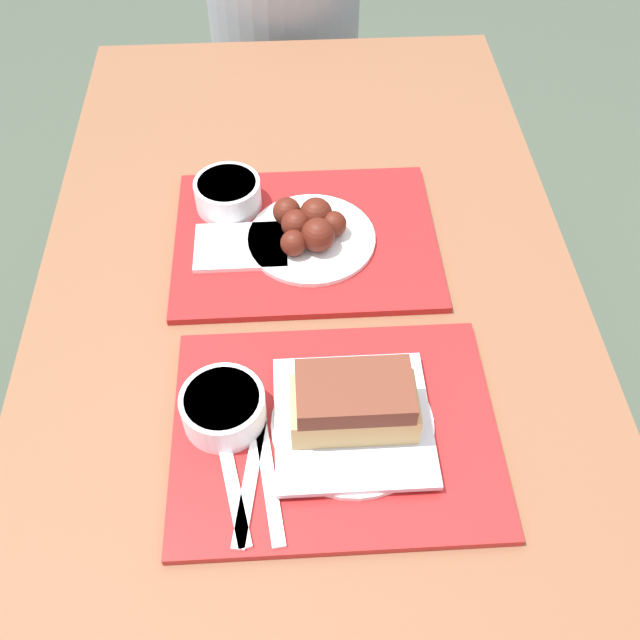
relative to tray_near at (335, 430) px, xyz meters
The scene contains 14 objects.
ground_plane 0.76m from the tray_near, 98.74° to the left, with size 12.00×12.00×0.00m, color #424C3D.
picnic_table 0.18m from the tray_near, 98.74° to the left, with size 0.81×1.61×0.74m.
picnic_bench_far 1.23m from the tray_near, 91.09° to the left, with size 0.77×0.28×0.43m.
tray_near is the anchor object (origin of this frame).
tray_far 0.35m from the tray_near, 93.42° to the left, with size 0.41×0.32×0.01m.
bowl_coleslaw_near 0.14m from the tray_near, behind, with size 0.11×0.11×0.05m.
brisket_sandwich_plate 0.05m from the tray_near, ahead, with size 0.20×0.20×0.09m.
plastic_fork_near 0.12m from the tray_near, 147.75° to the right, with size 0.04×0.17×0.00m.
plastic_knife_near 0.11m from the tray_near, 141.43° to the right, with size 0.04×0.17×0.00m.
plastic_spoon_near 0.14m from the tray_near, 152.44° to the right, with size 0.05×0.17×0.00m.
bowl_coleslaw_far 0.45m from the tray_near, 108.56° to the left, with size 0.11×0.11×0.05m.
wings_plate_far 0.34m from the tray_near, 92.71° to the left, with size 0.20×0.20×0.06m.
napkin_far 0.35m from the tray_near, 110.61° to the left, with size 0.14×0.10×0.01m.
person_seated_across 1.17m from the tray_near, 91.89° to the left, with size 0.36×0.36×0.68m.
Camera 1 is at (-0.02, -0.60, 1.53)m, focal length 40.00 mm.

